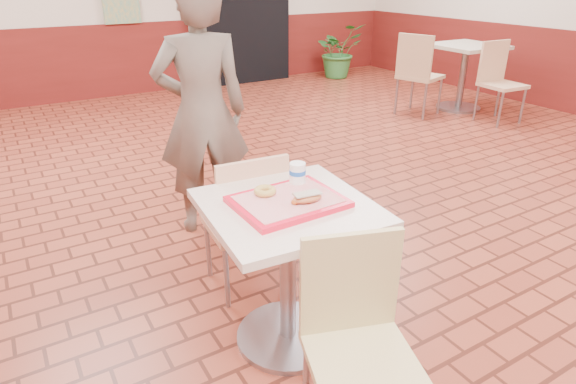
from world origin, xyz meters
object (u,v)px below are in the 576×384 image
chair_main_front (357,334)px  ring_donut (265,191)px  main_table (288,252)px  chair_second_left (418,71)px  paper_cup (297,173)px  potted_plant (338,51)px  long_john_donut (307,198)px  second_table (464,66)px  customer (202,113)px  chair_main_back (247,218)px  chair_second_front (499,77)px  serving_tray (288,202)px

chair_main_front → ring_donut: 0.73m
main_table → chair_second_left: 4.41m
paper_cup → potted_plant: size_ratio=0.11×
long_john_donut → second_table: 4.96m
customer → chair_second_left: customer is taller
second_table → chair_second_left: size_ratio=0.83×
chair_main_front → customer: customer is taller
main_table → chair_second_left: size_ratio=0.75×
chair_main_back → long_john_donut: 0.63m
main_table → long_john_donut: long_john_donut is taller
chair_main_front → main_table: bearing=104.6°
chair_main_front → ring_donut: bearing=110.8°
chair_main_back → second_table: 4.72m
long_john_donut → chair_second_front: chair_second_front is taller
customer → ring_donut: (-0.19, -1.21, -0.04)m
second_table → chair_second_left: 0.74m
serving_tray → chair_second_left: size_ratio=0.46×
chair_main_back → potted_plant: size_ratio=0.95×
long_john_donut → paper_cup: paper_cup is taller
chair_main_front → second_table: size_ratio=1.01×
chair_second_left → potted_plant: 2.49m
main_table → second_table: (4.22, 2.61, 0.05)m
ring_donut → potted_plant: size_ratio=0.11×
paper_cup → ring_donut: bearing=-169.1°
second_table → potted_plant: 2.51m
long_john_donut → paper_cup: size_ratio=1.52×
customer → paper_cup: size_ratio=17.36×
chair_main_back → second_table: bearing=-147.7°
main_table → serving_tray: (0.00, 0.00, 0.26)m
main_table → potted_plant: 6.53m
customer → serving_tray: (-0.12, -1.30, -0.07)m
customer → second_table: 4.31m
chair_main_back → paper_cup: paper_cup is taller
paper_cup → chair_second_left: 4.24m
customer → serving_tray: 1.31m
chair_second_front → paper_cup: bearing=-150.0°
chair_main_back → serving_tray: 0.55m
ring_donut → chair_second_front: (4.22, 1.94, -0.27)m
serving_tray → long_john_donut: 0.09m
ring_donut → serving_tray: bearing=-55.1°
main_table → paper_cup: bearing=45.0°
chair_second_left → potted_plant: bearing=-30.2°
customer → potted_plant: customer is taller
main_table → chair_main_front: bearing=-94.1°
chair_second_left → ring_donut: bearing=109.6°
serving_tray → chair_second_front: 4.63m
customer → serving_tray: size_ratio=3.63×
serving_tray → long_john_donut: long_john_donut is taller
chair_main_front → paper_cup: 0.80m
serving_tray → paper_cup: 0.19m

